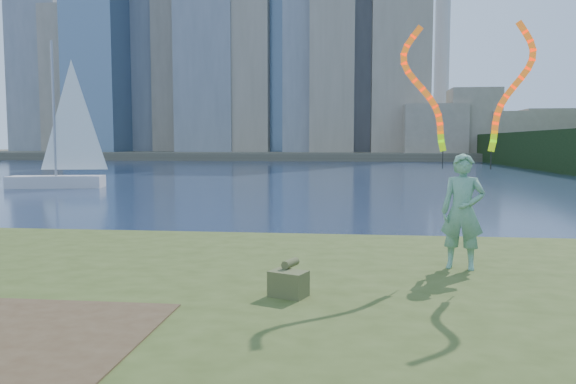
# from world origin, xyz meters

# --- Properties ---
(ground) EXTENTS (320.00, 320.00, 0.00)m
(ground) POSITION_xyz_m (0.00, 0.00, 0.00)
(ground) COLOR #18243D
(ground) RESTS_ON ground
(grassy_knoll) EXTENTS (20.00, 18.00, 0.80)m
(grassy_knoll) POSITION_xyz_m (0.00, -2.30, 0.34)
(grassy_knoll) COLOR #3B4B1A
(grassy_knoll) RESTS_ON ground
(far_shore) EXTENTS (320.00, 40.00, 1.20)m
(far_shore) POSITION_xyz_m (0.00, 95.00, 0.60)
(far_shore) COLOR #504B3B
(far_shore) RESTS_ON ground
(woman_with_ribbons) EXTENTS (2.06, 0.72, 4.20)m
(woman_with_ribbons) POSITION_xyz_m (3.27, 0.84, 2.19)
(woman_with_ribbons) COLOR #186D44
(woman_with_ribbons) RESTS_ON grassy_knoll
(canvas_bag) EXTENTS (0.56, 0.63, 0.45)m
(canvas_bag) POSITION_xyz_m (0.69, -1.11, 0.99)
(canvas_bag) COLOR brown
(canvas_bag) RESTS_ON grassy_knoll
(sailboat) EXTENTS (6.06, 2.95, 9.10)m
(sailboat) POSITION_xyz_m (-16.60, 24.78, 1.56)
(sailboat) COLOR silver
(sailboat) RESTS_ON ground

